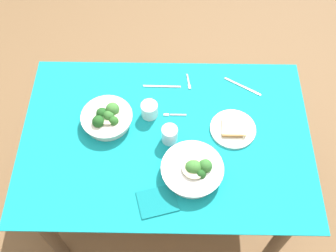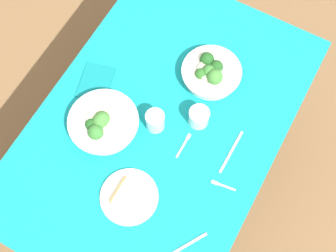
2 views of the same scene
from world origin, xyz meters
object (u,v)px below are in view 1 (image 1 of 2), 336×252
at_px(bread_side_plate, 233,129).
at_px(fork_by_near_bowl, 189,82).
at_px(broccoli_bowl_far, 107,118).
at_px(fork_by_far_bowl, 174,115).
at_px(broccoli_bowl_near, 193,170).
at_px(table_knife_right, 242,86).
at_px(table_knife_left, 162,86).
at_px(water_glass_center, 170,135).
at_px(napkin_folded_upper, 157,201).
at_px(water_glass_side, 149,110).

xyz_separation_m(bread_side_plate, fork_by_near_bowl, (-0.21, 0.28, -0.01)).
distance_m(broccoli_bowl_far, fork_by_far_bowl, 0.33).
relative_size(broccoli_bowl_far, broccoli_bowl_near, 0.89).
height_order(fork_by_near_bowl, table_knife_right, same).
xyz_separation_m(fork_by_far_bowl, fork_by_near_bowl, (0.07, 0.20, 0.00)).
distance_m(fork_by_far_bowl, table_knife_left, 0.19).
xyz_separation_m(broccoli_bowl_far, fork_by_far_bowl, (0.32, 0.05, -0.03)).
bearing_deg(broccoli_bowl_near, fork_by_far_bowl, 105.28).
bearing_deg(table_knife_left, bread_side_plate, 144.22).
distance_m(table_knife_left, table_knife_right, 0.41).
bearing_deg(water_glass_center, bread_side_plate, 10.90).
bearing_deg(napkin_folded_upper, water_glass_side, 96.49).
bearing_deg(fork_by_far_bowl, water_glass_side, -1.04).
distance_m(water_glass_side, table_knife_right, 0.50).
distance_m(broccoli_bowl_far, water_glass_center, 0.31).
bearing_deg(fork_by_far_bowl, water_glass_center, 81.52).
height_order(broccoli_bowl_far, table_knife_left, broccoli_bowl_far).
height_order(water_glass_side, table_knife_left, water_glass_side).
height_order(water_glass_side, napkin_folded_upper, water_glass_side).
height_order(bread_side_plate, table_knife_left, bread_side_plate).
relative_size(broccoli_bowl_near, fork_by_near_bowl, 2.86).
height_order(broccoli_bowl_near, bread_side_plate, broccoli_bowl_near).
bearing_deg(broccoli_bowl_near, napkin_folded_upper, -138.61).
relative_size(fork_by_near_bowl, table_knife_left, 0.50).
xyz_separation_m(water_glass_side, fork_by_near_bowl, (0.19, 0.20, -0.04)).
bearing_deg(table_knife_left, water_glass_side, 72.84).
xyz_separation_m(broccoli_bowl_near, fork_by_near_bowl, (-0.01, 0.52, -0.03)).
bearing_deg(fork_by_far_bowl, broccoli_bowl_far, 8.26).
distance_m(water_glass_center, table_knife_right, 0.49).
xyz_separation_m(water_glass_center, napkin_folded_upper, (-0.05, -0.31, -0.04)).
bearing_deg(broccoli_bowl_far, fork_by_far_bowl, 8.22).
bearing_deg(broccoli_bowl_near, water_glass_side, 123.07).
bearing_deg(napkin_folded_upper, fork_by_far_bowl, 81.32).
xyz_separation_m(water_glass_center, table_knife_left, (-0.04, 0.31, -0.04)).
xyz_separation_m(water_glass_center, fork_by_near_bowl, (0.09, 0.34, -0.04)).
xyz_separation_m(water_glass_center, fork_by_far_bowl, (0.02, 0.14, -0.04)).
bearing_deg(water_glass_center, broccoli_bowl_near, -58.74).
height_order(broccoli_bowl_near, table_knife_left, broccoli_bowl_near).
bearing_deg(fork_by_far_bowl, table_knife_left, -69.73).
relative_size(broccoli_bowl_far, fork_by_far_bowl, 2.30).
relative_size(water_glass_center, napkin_folded_upper, 0.53).
xyz_separation_m(water_glass_side, table_knife_right, (0.47, 0.18, -0.04)).
xyz_separation_m(broccoli_bowl_far, table_knife_left, (0.26, 0.22, -0.04)).
height_order(bread_side_plate, fork_by_far_bowl, bread_side_plate).
bearing_deg(table_knife_right, water_glass_center, 72.47).
distance_m(broccoli_bowl_near, napkin_folded_upper, 0.21).
bearing_deg(broccoli_bowl_near, water_glass_center, 121.26).
distance_m(broccoli_bowl_near, water_glass_center, 0.21).
bearing_deg(water_glass_center, fork_by_far_bowl, 81.49).
xyz_separation_m(fork_by_far_bowl, napkin_folded_upper, (-0.07, -0.45, 0.00)).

